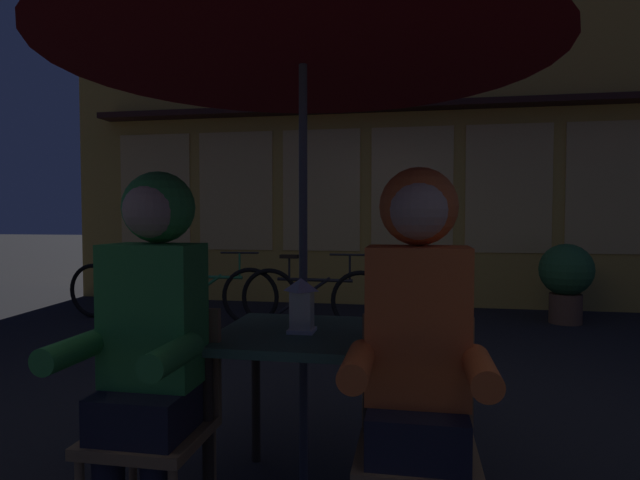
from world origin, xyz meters
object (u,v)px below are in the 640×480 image
Objects in this scene: cafe_table at (303,354)px; lantern at (301,304)px; person_left_hooded at (150,322)px; person_right_hooded at (418,332)px; chair_left at (159,412)px; bicycle_third at (314,298)px; bicycle_second at (207,294)px; bicycle_nearest at (130,291)px; potted_plant at (566,276)px; chair_right at (417,431)px; patio_umbrella at (303,19)px.

lantern is (-0.00, -0.03, 0.22)m from cafe_table.
person_left_hooded is 1.00× the size of person_right_hooded.
bicycle_third is at bearing 91.82° from chair_left.
person_left_hooded is at bearing 180.00° from person_right_hooded.
person_left_hooded is 0.83× the size of bicycle_second.
potted_plant is (5.06, 0.69, 0.20)m from bicycle_nearest.
chair_right is 0.52× the size of bicycle_third.
bicycle_second is at bearing 118.19° from lantern.
chair_left is at bearing -58.54° from bicycle_nearest.
chair_right reaches higher than bicycle_second.
bicycle_nearest is at bearing 121.09° from person_left_hooded.
bicycle_third is at bearing 106.07° from chair_right.
bicycle_nearest is (-2.87, 3.57, -0.51)m from lantern.
chair_left is 0.52× the size of bicycle_third.
chair_right is 5.15m from bicycle_nearest.
chair_right is at bearing -110.43° from potted_plant.
chair_left is at bearing -142.45° from patio_umbrella.
potted_plant is (2.20, 4.26, -0.32)m from lantern.
potted_plant is at bearing 59.84° from chair_left.
bicycle_second is at bearing 118.44° from patio_umbrella.
patio_umbrella reaches higher than cafe_table.
cafe_table is 0.85× the size of chair_left.
bicycle_second is at bearing 177.40° from bicycle_third.
lantern is at bearing 144.89° from chair_right.
cafe_table is 3.44m from bicycle_third.
cafe_table is 0.53× the size of person_left_hooded.
potted_plant reaches higher than bicycle_second.
chair_left is at bearing -70.06° from bicycle_second.
lantern is 0.70m from chair_right.
lantern is 0.17× the size of person_left_hooded.
lantern is 0.27× the size of chair_right.
bicycle_nearest is at bearing 121.46° from chair_left.
person_left_hooded is (-0.48, -0.43, -1.21)m from patio_umbrella.
cafe_table is at bearing -79.94° from bicycle_third.
chair_right reaches higher than bicycle_third.
chair_left is at bearing -142.45° from cafe_table.
chair_left and chair_right have the same top height.
potted_plant is at bearing 62.72° from lantern.
chair_left reaches higher than bicycle_third.
person_right_hooded is (0.48, -0.43, 0.21)m from cafe_table.
bicycle_nearest is 1.83× the size of potted_plant.
chair_left is 0.95× the size of potted_plant.
bicycle_second is 1.26m from bicycle_third.
bicycle_third is (1.26, -0.06, 0.00)m from bicycle_second.
lantern is 0.14× the size of bicycle_second.
cafe_table is 3.92m from bicycle_second.
cafe_table is 0.44× the size of bicycle_second.
bicycle_second is at bearing -5.89° from bicycle_nearest.
cafe_table is 0.44× the size of bicycle_third.
person_left_hooded is at bearing -140.23° from lantern.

